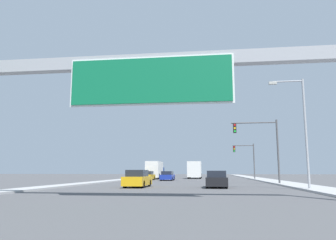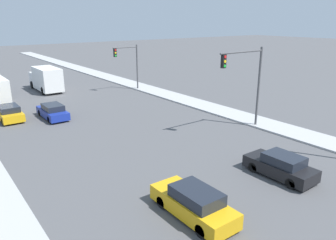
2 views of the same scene
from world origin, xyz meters
TOP-DOWN VIEW (x-y plane):
  - sidewalk_right at (11.25, 60.00)m, footprint 3.00×120.00m
  - median_strip_left at (-10.75, 60.00)m, footprint 2.00×120.00m
  - sign_gantry at (0.00, 17.90)m, footprint 20.34×0.73m
  - car_mid_center at (-3.50, 30.70)m, footprint 1.79×4.77m
  - car_far_left at (-7.00, 53.28)m, footprint 1.87×4.40m
  - car_near_left at (-3.50, 51.32)m, footprint 1.79×4.57m
  - car_far_right at (3.50, 30.72)m, footprint 1.82×4.29m
  - truck_box_primary at (-7.00, 60.73)m, footprint 2.31×8.18m
  - truck_box_secondary at (0.00, 64.40)m, footprint 2.46×7.35m
  - traffic_light_near_intersection at (8.75, 38.00)m, footprint 4.99×0.32m
  - traffic_light_mid_block at (9.12, 58.00)m, footprint 3.60×0.32m
  - street_lamp_right at (10.02, 27.63)m, footprint 2.68×0.28m

SIDE VIEW (x-z plane):
  - sidewalk_right at x=11.25m, z-range 0.00..0.15m
  - median_strip_left at x=-10.75m, z-range 0.00..0.15m
  - car_near_left at x=-3.50m, z-range -0.04..1.37m
  - car_far_left at x=-7.00m, z-range -0.04..1.38m
  - car_far_right at x=3.50m, z-range -0.04..1.42m
  - car_mid_center at x=-3.50m, z-range -0.05..1.49m
  - truck_box_primary at x=-7.00m, z-range 0.03..3.13m
  - truck_box_secondary at x=0.00m, z-range 0.03..3.20m
  - traffic_light_mid_block at x=9.12m, z-range 1.00..6.98m
  - traffic_light_near_intersection at x=8.75m, z-range 1.22..8.20m
  - street_lamp_right at x=10.02m, z-range 0.79..9.40m
  - sign_gantry at x=0.00m, z-range 2.47..10.04m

